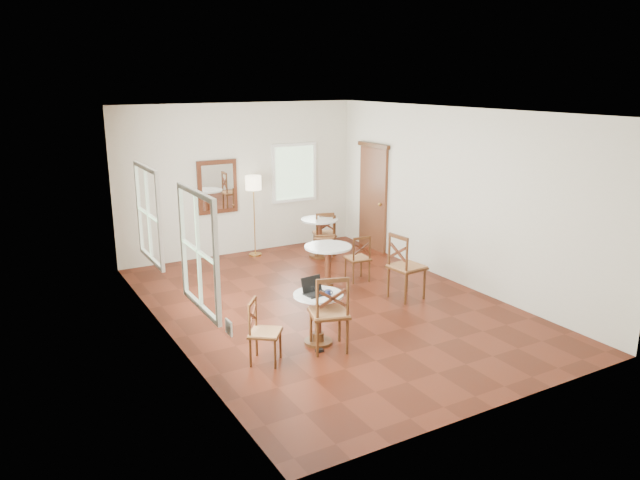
{
  "coord_description": "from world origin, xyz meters",
  "views": [
    {
      "loc": [
        -4.54,
        -7.62,
        3.47
      ],
      "look_at": [
        0.0,
        0.3,
        1.0
      ],
      "focal_mm": 33.87,
      "sensor_mm": 36.0,
      "label": 1
    }
  ],
  "objects_px": {
    "cafe_table_mid": "(328,264)",
    "chair_mid_a": "(358,258)",
    "cafe_table_back": "(319,233)",
    "chair_near_b": "(263,332)",
    "floor_lamp": "(253,188)",
    "power_adapter": "(319,351)",
    "chair_near_a": "(329,313)",
    "chair_back_a": "(324,233)",
    "water_glass": "(312,289)",
    "navy_mug": "(328,293)",
    "laptop": "(314,290)",
    "mouse": "(317,291)",
    "chair_back_b": "(326,237)",
    "cafe_table_near": "(318,313)",
    "chair_mid_b": "(406,267)"
  },
  "relations": [
    {
      "from": "chair_mid_a",
      "to": "chair_mid_b",
      "type": "xyz_separation_m",
      "value": [
        0.17,
        -1.11,
        0.13
      ]
    },
    {
      "from": "cafe_table_mid",
      "to": "chair_mid_b",
      "type": "distance_m",
      "value": 1.26
    },
    {
      "from": "cafe_table_mid",
      "to": "chair_near_a",
      "type": "xyz_separation_m",
      "value": [
        -1.08,
        -1.86,
        0.01
      ]
    },
    {
      "from": "mouse",
      "to": "cafe_table_near",
      "type": "bearing_deg",
      "value": -101.96
    },
    {
      "from": "chair_back_a",
      "to": "power_adapter",
      "type": "height_order",
      "value": "chair_back_a"
    },
    {
      "from": "chair_near_b",
      "to": "navy_mug",
      "type": "distance_m",
      "value": 0.99
    },
    {
      "from": "chair_mid_b",
      "to": "navy_mug",
      "type": "bearing_deg",
      "value": 109.9
    },
    {
      "from": "cafe_table_back",
      "to": "laptop",
      "type": "xyz_separation_m",
      "value": [
        -2.07,
        -3.48,
        0.28
      ]
    },
    {
      "from": "chair_near_b",
      "to": "chair_mid_a",
      "type": "distance_m",
      "value": 3.44
    },
    {
      "from": "cafe_table_near",
      "to": "chair_near_a",
      "type": "height_order",
      "value": "chair_near_a"
    },
    {
      "from": "chair_mid_b",
      "to": "chair_near_a",
      "type": "bearing_deg",
      "value": 111.79
    },
    {
      "from": "cafe_table_mid",
      "to": "water_glass",
      "type": "relative_size",
      "value": 8.69
    },
    {
      "from": "chair_mid_a",
      "to": "chair_near_b",
      "type": "bearing_deg",
      "value": 42.86
    },
    {
      "from": "chair_near_a",
      "to": "power_adapter",
      "type": "relative_size",
      "value": 10.5
    },
    {
      "from": "cafe_table_near",
      "to": "water_glass",
      "type": "height_order",
      "value": "water_glass"
    },
    {
      "from": "chair_back_b",
      "to": "navy_mug",
      "type": "relative_size",
      "value": 7.49
    },
    {
      "from": "chair_back_b",
      "to": "water_glass",
      "type": "relative_size",
      "value": 8.83
    },
    {
      "from": "floor_lamp",
      "to": "chair_mid_a",
      "type": "bearing_deg",
      "value": -68.53
    },
    {
      "from": "floor_lamp",
      "to": "power_adapter",
      "type": "distance_m",
      "value": 4.83
    },
    {
      "from": "chair_near_a",
      "to": "floor_lamp",
      "type": "xyz_separation_m",
      "value": [
        0.94,
        4.51,
        0.85
      ]
    },
    {
      "from": "chair_near_a",
      "to": "chair_mid_b",
      "type": "relative_size",
      "value": 0.97
    },
    {
      "from": "chair_near_b",
      "to": "power_adapter",
      "type": "bearing_deg",
      "value": -59.64
    },
    {
      "from": "cafe_table_back",
      "to": "power_adapter",
      "type": "xyz_separation_m",
      "value": [
        -2.16,
        -3.77,
        -0.46
      ]
    },
    {
      "from": "laptop",
      "to": "mouse",
      "type": "relative_size",
      "value": 3.95
    },
    {
      "from": "navy_mug",
      "to": "water_glass",
      "type": "distance_m",
      "value": 0.25
    },
    {
      "from": "chair_near_b",
      "to": "chair_near_a",
      "type": "bearing_deg",
      "value": -58.47
    },
    {
      "from": "floor_lamp",
      "to": "power_adapter",
      "type": "relative_size",
      "value": 16.2
    },
    {
      "from": "navy_mug",
      "to": "power_adapter",
      "type": "relative_size",
      "value": 1.11
    },
    {
      "from": "chair_mid_b",
      "to": "water_glass",
      "type": "xyz_separation_m",
      "value": [
        -2.1,
        -0.72,
        0.21
      ]
    },
    {
      "from": "navy_mug",
      "to": "mouse",
      "type": "bearing_deg",
      "value": 98.91
    },
    {
      "from": "chair_back_a",
      "to": "chair_back_b",
      "type": "bearing_deg",
      "value": 92.91
    },
    {
      "from": "chair_back_a",
      "to": "navy_mug",
      "type": "relative_size",
      "value": 8.07
    },
    {
      "from": "cafe_table_near",
      "to": "navy_mug",
      "type": "height_order",
      "value": "navy_mug"
    },
    {
      "from": "cafe_table_mid",
      "to": "laptop",
      "type": "xyz_separation_m",
      "value": [
        -1.14,
        -1.57,
        0.25
      ]
    },
    {
      "from": "cafe_table_back",
      "to": "laptop",
      "type": "distance_m",
      "value": 4.06
    },
    {
      "from": "cafe_table_near",
      "to": "laptop",
      "type": "xyz_separation_m",
      "value": [
        -0.04,
        0.04,
        0.32
      ]
    },
    {
      "from": "cafe_table_mid",
      "to": "mouse",
      "type": "height_order",
      "value": "cafe_table_mid"
    },
    {
      "from": "chair_mid_a",
      "to": "laptop",
      "type": "height_order",
      "value": "laptop"
    },
    {
      "from": "chair_back_b",
      "to": "power_adapter",
      "type": "distance_m",
      "value": 4.36
    },
    {
      "from": "cafe_table_mid",
      "to": "chair_mid_a",
      "type": "xyz_separation_m",
      "value": [
        0.79,
        0.29,
        -0.09
      ]
    },
    {
      "from": "cafe_table_back",
      "to": "chair_near_b",
      "type": "height_order",
      "value": "chair_near_b"
    },
    {
      "from": "chair_back_b",
      "to": "power_adapter",
      "type": "xyz_separation_m",
      "value": [
        -2.26,
        -3.7,
        -0.39
      ]
    },
    {
      "from": "chair_near_a",
      "to": "cafe_table_near",
      "type": "bearing_deg",
      "value": -68.63
    },
    {
      "from": "chair_mid_b",
      "to": "water_glass",
      "type": "distance_m",
      "value": 2.23
    },
    {
      "from": "water_glass",
      "to": "power_adapter",
      "type": "distance_m",
      "value": 0.81
    },
    {
      "from": "chair_back_a",
      "to": "floor_lamp",
      "type": "relative_size",
      "value": 0.55
    },
    {
      "from": "chair_near_a",
      "to": "water_glass",
      "type": "bearing_deg",
      "value": -61.73
    },
    {
      "from": "chair_near_a",
      "to": "chair_mid_a",
      "type": "height_order",
      "value": "chair_near_a"
    },
    {
      "from": "chair_mid_b",
      "to": "chair_back_b",
      "type": "distance_m",
      "value": 2.67
    },
    {
      "from": "cafe_table_back",
      "to": "chair_near_a",
      "type": "distance_m",
      "value": 4.28
    }
  ]
}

